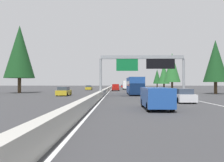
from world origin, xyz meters
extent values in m
plane|color=#38383A|center=(60.00, 0.00, 0.00)|extent=(320.00, 320.00, 0.00)
cube|color=#ADAAA3|center=(80.00, 0.30, 0.45)|extent=(180.00, 0.56, 0.90)
cube|color=silver|center=(70.00, -11.52, 0.01)|extent=(160.00, 0.16, 0.01)
cube|color=silver|center=(70.00, -0.25, 0.01)|extent=(160.00, 0.16, 0.01)
cylinder|color=gray|center=(33.64, 0.30, 2.85)|extent=(0.36, 0.36, 5.69)
cylinder|color=gray|center=(33.64, -12.02, 2.85)|extent=(0.36, 0.36, 5.69)
cube|color=gray|center=(33.64, -5.86, 5.94)|extent=(0.50, 12.32, 0.50)
cube|color=#0C602D|center=(33.49, -3.64, 4.84)|extent=(0.12, 3.20, 1.90)
cube|color=black|center=(33.49, -8.57, 4.94)|extent=(0.16, 4.20, 1.50)
cube|color=#1E4793|center=(17.29, -5.17, 0.97)|extent=(5.00, 1.95, 1.44)
cube|color=#2D3847|center=(14.99, -5.17, 1.22)|extent=(0.08, 1.48, 0.56)
cylinder|color=black|center=(18.99, -4.31, 0.35)|extent=(0.70, 0.24, 0.70)
cylinder|color=black|center=(18.99, -6.02, 0.35)|extent=(0.70, 0.24, 0.70)
cylinder|color=black|center=(15.59, -4.31, 0.35)|extent=(0.70, 0.24, 0.70)
cylinder|color=black|center=(15.59, -6.02, 0.35)|extent=(0.70, 0.24, 0.70)
cube|color=silver|center=(24.12, -9.16, 0.53)|extent=(4.40, 1.80, 0.76)
cube|color=#2D3847|center=(23.90, -9.16, 1.19)|extent=(2.46, 1.51, 0.56)
cylinder|color=black|center=(25.53, -8.37, 0.32)|extent=(0.64, 0.22, 0.64)
cylinder|color=black|center=(25.53, -9.95, 0.32)|extent=(0.64, 0.22, 0.64)
cylinder|color=black|center=(22.71, -8.37, 0.32)|extent=(0.64, 0.22, 0.64)
cylinder|color=black|center=(22.71, -9.95, 0.32)|extent=(0.64, 0.22, 0.64)
cube|color=#1E4793|center=(42.07, -5.42, 1.65)|extent=(11.50, 2.50, 2.90)
cube|color=#2D3847|center=(42.07, -5.42, 2.01)|extent=(11.04, 2.55, 0.84)
cylinder|color=black|center=(46.10, -4.32, 0.50)|extent=(1.00, 0.30, 1.00)
cylinder|color=black|center=(46.10, -6.52, 0.50)|extent=(1.00, 0.30, 1.00)
cylinder|color=black|center=(38.05, -4.32, 0.50)|extent=(1.00, 0.30, 1.00)
cylinder|color=black|center=(38.05, -6.52, 0.50)|extent=(1.00, 0.30, 1.00)
cube|color=red|center=(118.09, -5.32, 0.53)|extent=(4.40, 1.80, 0.76)
cube|color=#2D3847|center=(117.87, -5.32, 1.19)|extent=(2.46, 1.51, 0.56)
cylinder|color=black|center=(119.50, -4.53, 0.32)|extent=(0.64, 0.22, 0.64)
cylinder|color=black|center=(119.50, -6.11, 0.32)|extent=(0.64, 0.22, 0.64)
cylinder|color=black|center=(116.68, -4.53, 0.32)|extent=(0.64, 0.22, 0.64)
cylinder|color=black|center=(116.68, -6.11, 0.32)|extent=(0.64, 0.22, 0.64)
cube|color=white|center=(76.50, -5.44, 1.70)|extent=(6.12, 2.40, 2.50)
cube|color=maroon|center=(80.75, -5.44, 1.40)|extent=(2.38, 2.30, 1.90)
cylinder|color=black|center=(80.58, -4.38, 0.45)|extent=(0.90, 0.28, 0.90)
cylinder|color=black|center=(80.58, -6.50, 0.45)|extent=(0.90, 0.28, 0.90)
cylinder|color=black|center=(74.80, -4.38, 0.45)|extent=(0.90, 0.28, 0.90)
cylinder|color=black|center=(74.80, -6.50, 0.45)|extent=(0.90, 0.28, 0.90)
cube|color=maroon|center=(63.83, -1.84, 0.61)|extent=(5.60, 2.00, 0.70)
cube|color=maroon|center=(64.84, -1.84, 1.41)|extent=(2.24, 1.84, 0.90)
cube|color=#2D3847|center=(64.84, -1.84, 1.50)|extent=(2.02, 1.92, 0.41)
cylinder|color=black|center=(65.68, -0.98, 0.40)|extent=(0.80, 0.28, 0.80)
cylinder|color=black|center=(65.68, -2.70, 0.40)|extent=(0.80, 0.28, 0.80)
cylinder|color=black|center=(61.98, -0.98, 0.40)|extent=(0.80, 0.28, 0.80)
cylinder|color=black|center=(61.98, -2.70, 0.40)|extent=(0.80, 0.28, 0.80)
cube|color=#AD931E|center=(71.23, 6.45, 0.53)|extent=(4.40, 1.80, 0.76)
cube|color=#2D3847|center=(71.01, 6.45, 1.19)|extent=(2.46, 1.51, 0.56)
cylinder|color=black|center=(72.64, 7.24, 0.32)|extent=(0.64, 0.22, 0.64)
cylinder|color=black|center=(72.64, 5.66, 0.32)|extent=(0.64, 0.22, 0.64)
cylinder|color=black|center=(69.83, 7.24, 0.32)|extent=(0.64, 0.22, 0.64)
cylinder|color=black|center=(69.83, 5.66, 0.32)|extent=(0.64, 0.22, 0.64)
cube|color=#AD931E|center=(37.53, 6.67, 0.53)|extent=(4.40, 1.80, 0.76)
cube|color=#2D3847|center=(37.31, 6.67, 1.19)|extent=(2.46, 1.51, 0.56)
cylinder|color=black|center=(38.94, 7.46, 0.32)|extent=(0.64, 0.22, 0.64)
cylinder|color=black|center=(38.94, 5.88, 0.32)|extent=(0.64, 0.22, 0.64)
cylinder|color=black|center=(36.13, 7.46, 0.32)|extent=(0.64, 0.22, 0.64)
cylinder|color=black|center=(36.13, 5.88, 0.32)|extent=(0.64, 0.22, 0.64)
cylinder|color=#4C3823|center=(44.73, -21.38, 1.16)|extent=(0.61, 0.61, 2.31)
cone|color=#143D19|center=(44.73, -21.38, 6.42)|extent=(4.63, 4.63, 8.21)
cylinder|color=#4C3823|center=(68.36, -18.57, 1.22)|extent=(0.63, 0.63, 2.44)
cone|color=#236028|center=(68.36, -18.57, 6.75)|extent=(4.87, 4.87, 8.64)
cylinder|color=#4C3823|center=(78.26, -18.18, 0.97)|extent=(0.57, 0.57, 1.93)
cone|color=#236028|center=(78.26, -18.18, 5.35)|extent=(3.86, 3.86, 6.85)
cylinder|color=#4C3823|center=(112.12, -21.78, 0.97)|extent=(0.57, 0.57, 1.95)
cone|color=#194C1E|center=(112.12, -21.78, 5.39)|extent=(3.89, 3.89, 6.90)
cylinder|color=#4C3823|center=(48.72, 18.79, 1.60)|extent=(0.71, 0.71, 3.21)
cone|color=#143D19|center=(48.72, 18.79, 8.89)|extent=(6.41, 6.41, 11.37)
camera|label=1|loc=(-1.16, -2.03, 2.02)|focal=37.55mm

